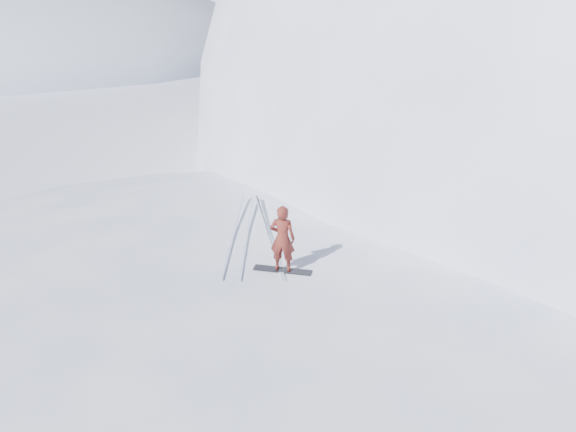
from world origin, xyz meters
name	(u,v)px	position (x,y,z in m)	size (l,w,h in m)	color
ground	(258,426)	(0.00, 0.00, 0.00)	(400.00, 400.00, 0.00)	white
near_ridge	(315,350)	(1.00, 3.00, 0.00)	(36.00, 28.00, 4.80)	white
peak_shoulder	(515,170)	(10.00, 20.00, 0.00)	(28.00, 24.00, 18.00)	white
far_ridge_c	(169,26)	(-40.00, 110.00, 0.00)	(140.00, 90.00, 36.00)	white
wind_bumps	(252,365)	(-0.56, 2.12, 0.00)	(16.00, 14.40, 1.00)	white
snowboard	(283,270)	(0.13, 2.98, 2.41)	(1.52, 0.28, 0.03)	black
snowboarder	(282,239)	(0.13, 2.98, 3.31)	(0.64, 0.42, 1.76)	maroon
board_tracks	(255,231)	(-1.05, 5.26, 2.42)	(2.36, 5.96, 0.04)	silver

